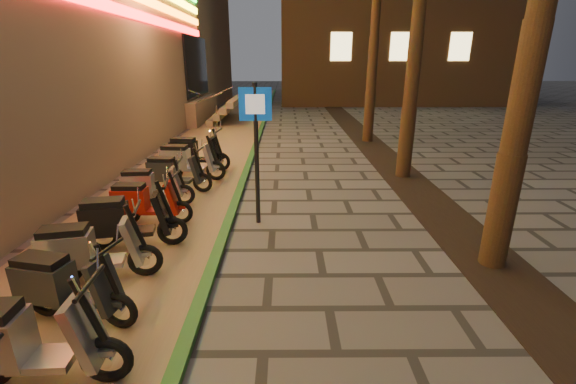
{
  "coord_description": "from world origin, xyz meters",
  "views": [
    {
      "loc": [
        0.26,
        -3.51,
        3.14
      ],
      "look_at": [
        0.29,
        2.13,
        1.2
      ],
      "focal_mm": 24.0,
      "sensor_mm": 36.0,
      "label": 1
    }
  ],
  "objects_px": {
    "scooter_4": "(16,342)",
    "scooter_12": "(193,152)",
    "scooter_9": "(149,186)",
    "scooter_8": "(143,202)",
    "pedestrian_sign": "(256,136)",
    "scooter_7": "(122,221)",
    "scooter_10": "(172,172)",
    "scooter_6": "(86,251)",
    "scooter_11": "(185,161)",
    "scooter_5": "(62,286)"
  },
  "relations": [
    {
      "from": "scooter_10",
      "to": "scooter_5",
      "type": "bearing_deg",
      "value": -83.63
    },
    {
      "from": "pedestrian_sign",
      "to": "scooter_11",
      "type": "distance_m",
      "value": 3.91
    },
    {
      "from": "scooter_9",
      "to": "scooter_8",
      "type": "bearing_deg",
      "value": -83.45
    },
    {
      "from": "scooter_10",
      "to": "scooter_12",
      "type": "xyz_separation_m",
      "value": [
        0.07,
        2.01,
        0.06
      ]
    },
    {
      "from": "pedestrian_sign",
      "to": "scooter_9",
      "type": "height_order",
      "value": "pedestrian_sign"
    },
    {
      "from": "scooter_11",
      "to": "scooter_12",
      "type": "xyz_separation_m",
      "value": [
        -0.02,
        1.0,
        0.01
      ]
    },
    {
      "from": "pedestrian_sign",
      "to": "scooter_6",
      "type": "height_order",
      "value": "pedestrian_sign"
    },
    {
      "from": "scooter_4",
      "to": "scooter_12",
      "type": "height_order",
      "value": "scooter_12"
    },
    {
      "from": "pedestrian_sign",
      "to": "scooter_6",
      "type": "bearing_deg",
      "value": -138.73
    },
    {
      "from": "scooter_4",
      "to": "scooter_11",
      "type": "bearing_deg",
      "value": 87.93
    },
    {
      "from": "pedestrian_sign",
      "to": "scooter_6",
      "type": "xyz_separation_m",
      "value": [
        -2.35,
        -2.19,
        -1.27
      ]
    },
    {
      "from": "scooter_6",
      "to": "scooter_11",
      "type": "bearing_deg",
      "value": 76.35
    },
    {
      "from": "scooter_8",
      "to": "scooter_10",
      "type": "height_order",
      "value": "scooter_10"
    },
    {
      "from": "scooter_4",
      "to": "scooter_10",
      "type": "xyz_separation_m",
      "value": [
        -0.19,
        6.13,
        -0.04
      ]
    },
    {
      "from": "pedestrian_sign",
      "to": "scooter_8",
      "type": "distance_m",
      "value": 2.64
    },
    {
      "from": "scooter_10",
      "to": "scooter_9",
      "type": "bearing_deg",
      "value": -96.11
    },
    {
      "from": "scooter_7",
      "to": "scooter_9",
      "type": "distance_m",
      "value": 2.1
    },
    {
      "from": "scooter_7",
      "to": "scooter_8",
      "type": "height_order",
      "value": "scooter_7"
    },
    {
      "from": "scooter_10",
      "to": "scooter_6",
      "type": "bearing_deg",
      "value": -85.29
    },
    {
      "from": "scooter_4",
      "to": "scooter_6",
      "type": "bearing_deg",
      "value": 95.0
    },
    {
      "from": "pedestrian_sign",
      "to": "scooter_12",
      "type": "xyz_separation_m",
      "value": [
        -2.2,
        4.0,
        -1.24
      ]
    },
    {
      "from": "scooter_12",
      "to": "scooter_8",
      "type": "bearing_deg",
      "value": -84.4
    },
    {
      "from": "pedestrian_sign",
      "to": "scooter_9",
      "type": "relative_size",
      "value": 1.76
    },
    {
      "from": "pedestrian_sign",
      "to": "scooter_11",
      "type": "bearing_deg",
      "value": 124.35
    },
    {
      "from": "pedestrian_sign",
      "to": "scooter_9",
      "type": "bearing_deg",
      "value": 157.28
    },
    {
      "from": "scooter_7",
      "to": "scooter_8",
      "type": "relative_size",
      "value": 1.12
    },
    {
      "from": "scooter_7",
      "to": "scooter_11",
      "type": "height_order",
      "value": "scooter_11"
    },
    {
      "from": "scooter_5",
      "to": "scooter_6",
      "type": "bearing_deg",
      "value": 110.78
    },
    {
      "from": "scooter_4",
      "to": "scooter_12",
      "type": "xyz_separation_m",
      "value": [
        -0.13,
        8.14,
        0.02
      ]
    },
    {
      "from": "scooter_8",
      "to": "scooter_11",
      "type": "height_order",
      "value": "scooter_11"
    },
    {
      "from": "scooter_5",
      "to": "scooter_9",
      "type": "bearing_deg",
      "value": 106.29
    },
    {
      "from": "scooter_4",
      "to": "scooter_5",
      "type": "xyz_separation_m",
      "value": [
        -0.14,
        1.05,
        -0.04
      ]
    },
    {
      "from": "pedestrian_sign",
      "to": "scooter_7",
      "type": "xyz_separation_m",
      "value": [
        -2.26,
        -1.13,
        -1.26
      ]
    },
    {
      "from": "scooter_5",
      "to": "scooter_8",
      "type": "distance_m",
      "value": 3.04
    },
    {
      "from": "scooter_5",
      "to": "scooter_10",
      "type": "distance_m",
      "value": 5.08
    },
    {
      "from": "scooter_4",
      "to": "scooter_12",
      "type": "distance_m",
      "value": 8.14
    },
    {
      "from": "scooter_7",
      "to": "scooter_9",
      "type": "height_order",
      "value": "scooter_7"
    },
    {
      "from": "scooter_11",
      "to": "scooter_9",
      "type": "bearing_deg",
      "value": -93.1
    },
    {
      "from": "scooter_7",
      "to": "scooter_12",
      "type": "relative_size",
      "value": 0.96
    },
    {
      "from": "pedestrian_sign",
      "to": "scooter_6",
      "type": "relative_size",
      "value": 1.65
    },
    {
      "from": "pedestrian_sign",
      "to": "scooter_10",
      "type": "height_order",
      "value": "pedestrian_sign"
    },
    {
      "from": "pedestrian_sign",
      "to": "scooter_7",
      "type": "distance_m",
      "value": 2.82
    },
    {
      "from": "scooter_4",
      "to": "scooter_11",
      "type": "distance_m",
      "value": 7.14
    },
    {
      "from": "scooter_4",
      "to": "scooter_6",
      "type": "height_order",
      "value": "scooter_4"
    },
    {
      "from": "scooter_4",
      "to": "scooter_6",
      "type": "xyz_separation_m",
      "value": [
        -0.27,
        1.95,
        -0.02
      ]
    },
    {
      "from": "scooter_5",
      "to": "scooter_9",
      "type": "distance_m",
      "value": 4.05
    },
    {
      "from": "scooter_6",
      "to": "scooter_11",
      "type": "xyz_separation_m",
      "value": [
        0.16,
        5.19,
        0.03
      ]
    },
    {
      "from": "scooter_4",
      "to": "scooter_5",
      "type": "distance_m",
      "value": 1.06
    },
    {
      "from": "scooter_11",
      "to": "pedestrian_sign",
      "type": "bearing_deg",
      "value": -48.57
    },
    {
      "from": "scooter_10",
      "to": "scooter_4",
      "type": "bearing_deg",
      "value": -82.41
    }
  ]
}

